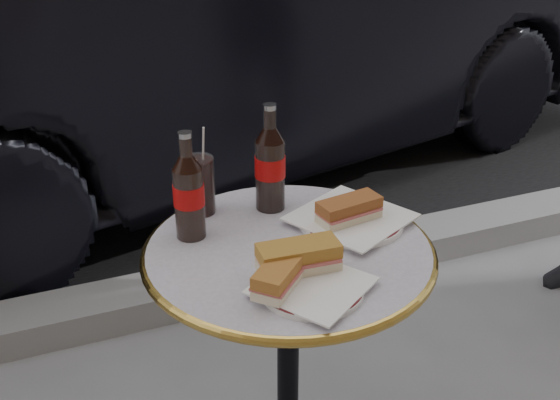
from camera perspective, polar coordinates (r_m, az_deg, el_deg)
name	(u,v)px	position (r m, az deg, el deg)	size (l,w,h in m)	color
asphalt_road	(64,41)	(6.37, -17.15, 12.27)	(40.00, 8.00, 0.00)	black
curb	(193,291)	(2.57, -7.10, -7.34)	(40.00, 0.20, 0.12)	gray
bistro_table	(288,381)	(1.70, 0.65, -14.52)	(0.62, 0.62, 0.73)	#BAB2C4
plate_left	(312,289)	(1.34, 2.61, -7.21)	(0.20, 0.20, 0.01)	silver
plate_right	(351,220)	(1.58, 5.76, -1.65)	(0.24, 0.24, 0.01)	white
sandwich_left_a	(280,276)	(1.32, 0.03, -6.17)	(0.14, 0.07, 0.05)	#A36329
sandwich_left_b	(299,259)	(1.37, 1.52, -4.78)	(0.16, 0.07, 0.06)	#A7712A
sandwich_right	(349,211)	(1.55, 5.63, -0.90)	(0.14, 0.07, 0.05)	brown
cola_bottle_left	(188,186)	(1.48, -7.47, 1.17)	(0.07, 0.07, 0.24)	black
cola_bottle_right	(270,157)	(1.58, -0.82, 3.48)	(0.07, 0.07, 0.25)	black
cola_glass	(200,185)	(1.60, -6.50, 1.20)	(0.07, 0.07, 0.14)	black
parked_car	(225,21)	(3.49, -4.52, 14.31)	(4.45, 1.54, 1.46)	black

